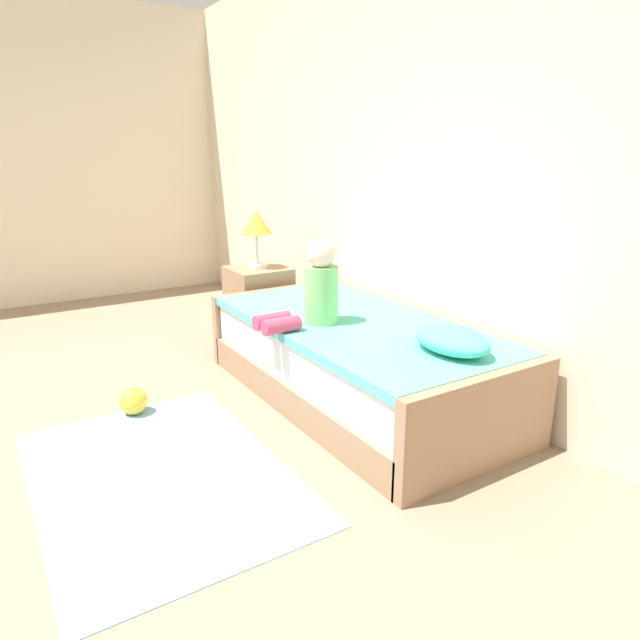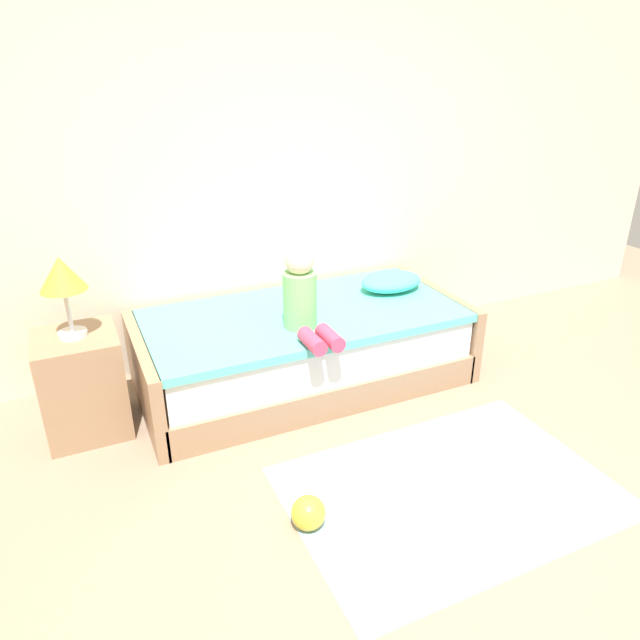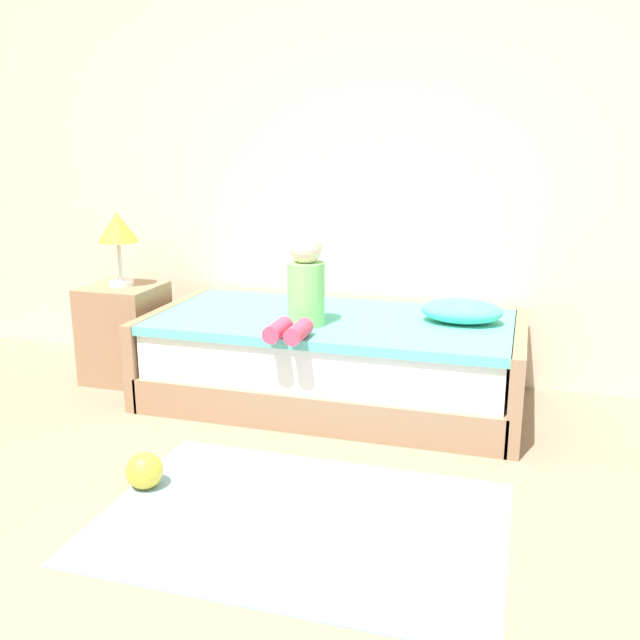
% 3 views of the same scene
% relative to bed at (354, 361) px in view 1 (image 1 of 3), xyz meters
% --- Properties ---
extents(wall_rear, '(7.20, 0.10, 2.90)m').
position_rel_bed_xyz_m(wall_rear, '(0.02, 0.60, 1.20)').
color(wall_rear, beige).
rests_on(wall_rear, ground).
extents(bed, '(2.11, 1.00, 0.50)m').
position_rel_bed_xyz_m(bed, '(0.00, 0.00, 0.00)').
color(bed, '#997556').
rests_on(bed, ground).
extents(nightstand, '(0.44, 0.44, 0.60)m').
position_rel_bed_xyz_m(nightstand, '(-1.35, 0.02, 0.05)').
color(nightstand, '#997556').
rests_on(nightstand, ground).
extents(table_lamp, '(0.24, 0.24, 0.45)m').
position_rel_bed_xyz_m(table_lamp, '(-1.35, 0.02, 0.69)').
color(table_lamp, silver).
rests_on(table_lamp, nightstand).
extents(child_figure, '(0.20, 0.51, 0.50)m').
position_rel_bed_xyz_m(child_figure, '(-0.10, -0.23, 0.46)').
color(child_figure, '#7FC672').
rests_on(child_figure, bed).
extents(pillow, '(0.44, 0.30, 0.13)m').
position_rel_bed_xyz_m(pillow, '(0.70, 0.10, 0.32)').
color(pillow, '#4CCCBC').
rests_on(pillow, bed).
extents(toy_ball, '(0.16, 0.16, 0.16)m').
position_rel_bed_xyz_m(toy_ball, '(-0.51, -1.23, -0.17)').
color(toy_ball, yellow).
rests_on(toy_ball, ground).
extents(area_rug, '(1.60, 1.10, 0.01)m').
position_rel_bed_xyz_m(area_rug, '(0.23, -1.30, -0.24)').
color(area_rug, '#7AA8CC').
rests_on(area_rug, ground).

